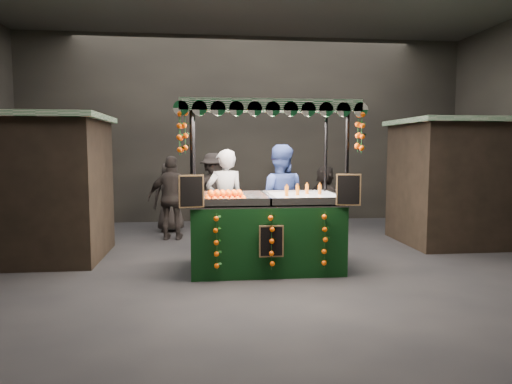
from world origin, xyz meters
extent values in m
plane|color=black|center=(0.00, 0.00, 0.00)|extent=(12.00, 12.00, 0.00)
cube|color=black|center=(0.00, 5.00, 2.50)|extent=(12.00, 0.10, 5.00)
cube|color=black|center=(0.00, -5.00, 2.50)|extent=(12.00, 0.10, 5.00)
cube|color=black|center=(-4.40, 1.00, 1.25)|extent=(2.80, 2.00, 2.50)
cube|color=#125426|center=(-4.40, 1.00, 2.55)|extent=(3.00, 2.20, 0.10)
cube|color=black|center=(4.40, 1.50, 1.25)|extent=(2.80, 2.00, 2.50)
cube|color=#125426|center=(4.40, 1.50, 2.55)|extent=(3.00, 2.20, 0.10)
cube|color=black|center=(-0.15, -0.17, 0.55)|extent=(2.41, 1.32, 1.10)
cube|color=silver|center=(-0.15, -0.17, 1.12)|extent=(2.41, 1.32, 0.04)
cylinder|color=black|center=(-1.33, -0.79, 1.32)|extent=(0.05, 0.05, 2.63)
cylinder|color=black|center=(1.02, -0.79, 1.32)|extent=(0.05, 0.05, 2.63)
cylinder|color=black|center=(-1.33, 0.46, 1.32)|extent=(0.05, 0.05, 2.63)
cylinder|color=black|center=(1.02, 0.46, 1.32)|extent=(0.05, 0.05, 2.63)
cube|color=#125426|center=(-0.15, -0.17, 2.68)|extent=(2.69, 1.59, 0.09)
cube|color=white|center=(0.51, -0.17, 1.18)|extent=(1.07, 1.18, 0.09)
cube|color=black|center=(-1.34, -0.86, 1.37)|extent=(0.37, 0.10, 0.48)
cube|color=black|center=(1.03, -0.86, 1.37)|extent=(0.37, 0.10, 0.48)
cube|color=black|center=(-0.15, -0.87, 0.60)|extent=(0.37, 0.03, 0.48)
imported|color=gray|center=(-0.77, 0.93, 0.99)|extent=(0.81, 0.62, 1.98)
imported|color=navy|center=(0.25, 0.85, 1.03)|extent=(1.14, 0.96, 2.07)
imported|color=#2B2622|center=(-4.12, 2.29, 0.88)|extent=(0.75, 0.62, 1.76)
imported|color=black|center=(4.26, 3.03, 0.96)|extent=(1.19, 1.14, 1.92)
imported|color=black|center=(-1.85, 2.50, 0.92)|extent=(1.12, 0.56, 1.84)
imported|color=#2C2624|center=(-0.92, 3.95, 0.94)|extent=(1.40, 1.18, 1.88)
imported|color=black|center=(-1.96, 3.51, 0.84)|extent=(0.83, 0.55, 1.68)
imported|color=black|center=(1.81, 3.38, 0.79)|extent=(1.11, 1.51, 1.58)
imported|color=black|center=(0.84, 4.52, 0.92)|extent=(0.51, 0.71, 1.83)
camera|label=1|loc=(-1.14, -7.65, 2.00)|focal=32.40mm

